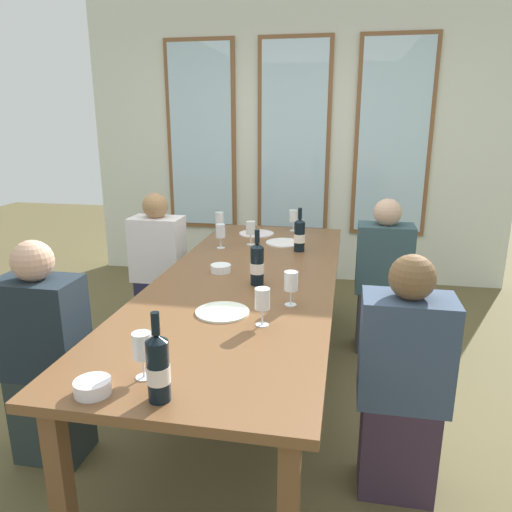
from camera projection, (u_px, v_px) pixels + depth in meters
The scene contains 22 objects.
ground_plane at pixel (247, 391), 3.02m from camera, with size 12.00×12.00×0.00m, color brown.
back_wall_with_windows at pixel (294, 137), 4.83m from camera, with size 4.22×0.10×2.90m.
dining_table at pixel (246, 288), 2.84m from camera, with size 1.02×2.81×0.74m.
white_plate_0 at pixel (284, 243), 3.60m from camera, with size 0.27×0.27×0.01m, color white.
white_plate_1 at pixel (257, 234), 3.88m from camera, with size 0.28×0.28×0.01m, color white.
white_plate_2 at pixel (222, 312), 2.31m from camera, with size 0.26×0.26×0.01m, color white.
wine_bottle_0 at pixel (299, 235), 3.36m from camera, with size 0.08×0.08×0.30m.
wine_bottle_1 at pixel (257, 264), 2.68m from camera, with size 0.08×0.08×0.31m.
wine_bottle_2 at pixel (158, 367), 1.57m from camera, with size 0.08×0.08×0.31m.
tasting_bowl_0 at pixel (93, 387), 1.63m from camera, with size 0.12×0.12×0.05m, color white.
tasting_bowl_1 at pixel (221, 268), 2.92m from camera, with size 0.12×0.12×0.05m, color white.
wine_glass_0 at pixel (142, 347), 1.71m from camera, with size 0.07×0.07×0.17m.
wine_glass_1 at pixel (291, 282), 2.38m from camera, with size 0.07×0.07×0.17m.
wine_glass_2 at pixel (220, 219), 3.87m from camera, with size 0.07×0.07×0.17m.
wine_glass_3 at pixel (220, 232), 3.44m from camera, with size 0.07×0.07×0.17m.
wine_glass_4 at pixel (251, 228), 3.53m from camera, with size 0.07×0.07×0.17m.
wine_glass_5 at pixel (262, 300), 2.15m from camera, with size 0.07×0.07×0.17m.
wine_glass_6 at pixel (293, 216), 3.97m from camera, with size 0.07×0.07×0.17m.
seated_person_0 at pixel (159, 270), 3.69m from camera, with size 0.38×0.24×1.11m.
seated_person_1 at pixel (383, 281), 3.44m from camera, with size 0.38×0.24×1.11m.
seated_person_2 at pixel (45, 359), 2.32m from camera, with size 0.38×0.24×1.11m.
seated_person_3 at pixel (402, 385), 2.09m from camera, with size 0.38×0.24×1.11m.
Camera 1 is at (0.55, -2.62, 1.64)m, focal length 34.10 mm.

